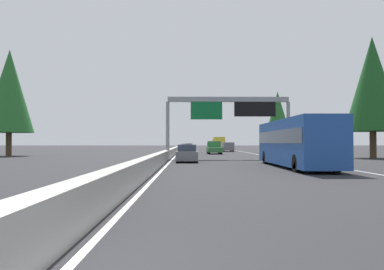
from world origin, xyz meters
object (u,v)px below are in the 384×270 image
(sign_gantry_overhead, at_px, (230,110))
(conifer_right_mid, at_px, (278,115))
(minivan_distant_a, at_px, (228,146))
(conifer_right_near, at_px, (372,84))
(sedan_near_right, at_px, (187,149))
(bus_mid_left, at_px, (295,141))
(sedan_far_center, at_px, (187,154))
(pickup_mid_right, at_px, (214,148))
(conifer_left_near, at_px, (9,91))
(sedan_mid_center, at_px, (189,147))
(box_truck_far_right, at_px, (218,143))

(sign_gantry_overhead, height_order, conifer_right_mid, conifer_right_mid)
(minivan_distant_a, xyz_separation_m, conifer_right_near, (-29.35, -12.16, 6.89))
(minivan_distant_a, distance_m, sedan_near_right, 17.15)
(bus_mid_left, height_order, sedan_far_center, bus_mid_left)
(pickup_mid_right, distance_m, conifer_right_mid, 15.60)
(conifer_right_near, relative_size, conifer_left_near, 0.98)
(sedan_mid_center, relative_size, conifer_right_mid, 0.42)
(conifer_right_mid, bearing_deg, sign_gantry_overhead, 156.34)
(pickup_mid_right, bearing_deg, sedan_near_right, 113.09)
(sign_gantry_overhead, height_order, box_truck_far_right, sign_gantry_overhead)
(conifer_right_near, bearing_deg, sedan_far_center, 109.63)
(minivan_distant_a, height_order, sedan_mid_center, minivan_distant_a)
(sign_gantry_overhead, relative_size, sedan_near_right, 2.88)
(box_truck_far_right, height_order, conifer_right_near, conifer_right_near)
(sedan_far_center, distance_m, sedan_near_right, 20.89)
(sedan_mid_center, bearing_deg, conifer_left_near, 152.44)
(pickup_mid_right, distance_m, sedan_mid_center, 33.63)
(box_truck_far_right, bearing_deg, conifer_right_mid, -160.78)
(minivan_distant_a, xyz_separation_m, sedan_near_right, (-15.44, 7.48, -0.27))
(conifer_right_near, bearing_deg, pickup_mid_right, 45.03)
(box_truck_far_right, height_order, conifer_left_near, conifer_left_near)
(sedan_far_center, relative_size, conifer_right_near, 0.34)
(pickup_mid_right, bearing_deg, conifer_right_mid, -52.75)
(minivan_distant_a, bearing_deg, pickup_mid_right, 165.79)
(bus_mid_left, xyz_separation_m, sedan_far_center, (7.12, 7.18, -1.03))
(box_truck_far_right, xyz_separation_m, sedan_mid_center, (0.81, 7.08, -0.93))
(sedan_mid_center, bearing_deg, box_truck_far_right, -96.55)
(sign_gantry_overhead, height_order, sedan_near_right, sign_gantry_overhead)
(conifer_right_near, bearing_deg, sedan_near_right, 54.68)
(sedan_near_right, relative_size, conifer_right_near, 0.34)
(box_truck_far_right, bearing_deg, bus_mid_left, 179.91)
(sedan_mid_center, distance_m, conifer_left_near, 48.28)
(pickup_mid_right, xyz_separation_m, conifer_right_mid, (8.85, -11.64, 5.46))
(bus_mid_left, height_order, pickup_mid_right, bus_mid_left)
(sedan_far_center, distance_m, conifer_right_near, 21.97)
(bus_mid_left, distance_m, sedan_near_right, 28.96)
(sedan_near_right, bearing_deg, pickup_mid_right, -66.91)
(pickup_mid_right, bearing_deg, sedan_far_center, 170.15)
(conifer_left_near, bearing_deg, sedan_mid_center, -27.56)
(pickup_mid_right, distance_m, conifer_left_near, 28.20)
(sedan_near_right, height_order, conifer_right_near, conifer_right_near)
(bus_mid_left, relative_size, sedan_mid_center, 2.61)
(minivan_distant_a, xyz_separation_m, sedan_mid_center, (19.69, 7.21, -0.27))
(minivan_distant_a, height_order, conifer_left_near, conifer_left_near)
(sign_gantry_overhead, distance_m, bus_mid_left, 13.70)
(sedan_far_center, relative_size, box_truck_far_right, 0.52)
(minivan_distant_a, distance_m, conifer_right_near, 32.51)
(sedan_near_right, height_order, conifer_right_mid, conifer_right_mid)
(sedan_far_center, bearing_deg, conifer_left_near, 57.95)
(sedan_far_center, height_order, conifer_right_near, conifer_right_near)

